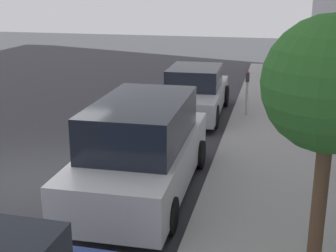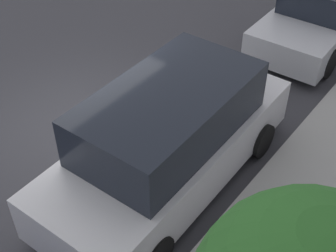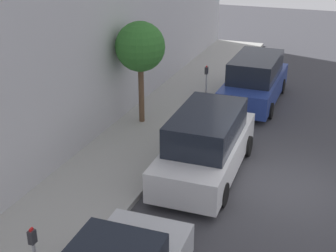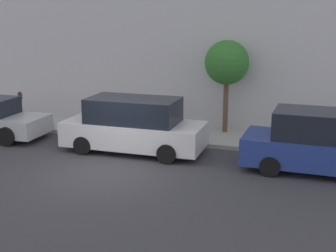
# 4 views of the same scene
# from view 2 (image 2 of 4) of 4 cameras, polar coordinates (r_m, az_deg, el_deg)

# --- Properties ---
(ground_plane) EXTENTS (60.00, 60.00, 0.00)m
(ground_plane) POSITION_cam_2_polar(r_m,az_deg,el_deg) (9.36, -10.92, -0.03)
(ground_plane) COLOR #38383D
(parked_minivan_second) EXTENTS (2.02, 4.94, 1.90)m
(parked_minivan_second) POSITION_cam_2_polar(r_m,az_deg,el_deg) (7.51, 0.18, -1.63)
(parked_minivan_second) COLOR silver
(parked_minivan_second) RESTS_ON ground_plane
(parked_sedan_third) EXTENTS (1.92, 4.55, 1.54)m
(parked_sedan_third) POSITION_cam_2_polar(r_m,az_deg,el_deg) (12.24, 18.14, 12.94)
(parked_sedan_third) COLOR #B7BABF
(parked_sedan_third) RESTS_ON ground_plane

